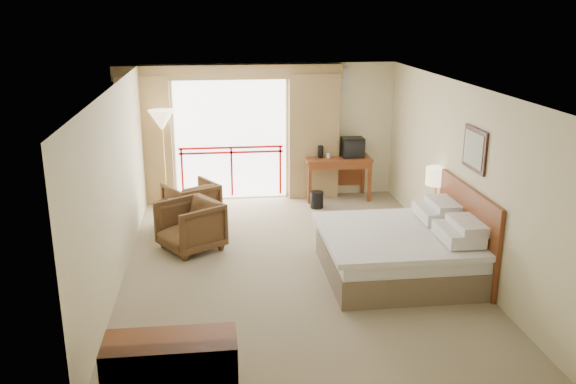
{
  "coord_description": "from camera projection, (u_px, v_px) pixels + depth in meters",
  "views": [
    {
      "loc": [
        -1.1,
        -8.5,
        3.75
      ],
      "look_at": [
        -0.02,
        0.4,
        1.02
      ],
      "focal_mm": 38.0,
      "sensor_mm": 36.0,
      "label": 1
    }
  ],
  "objects": [
    {
      "name": "valance",
      "position": [
        229.0,
        72.0,
        11.66
      ],
      "size": [
        4.4,
        0.22,
        0.28
      ],
      "primitive_type": "cube",
      "color": "olive",
      "rests_on": "wall_back"
    },
    {
      "name": "ceiling",
      "position": [
        293.0,
        85.0,
        8.5
      ],
      "size": [
        7.0,
        7.0,
        0.0
      ],
      "primitive_type": "plane",
      "rotation": [
        3.14,
        0.0,
        0.0
      ],
      "color": "white",
      "rests_on": "wall_back"
    },
    {
      "name": "phone",
      "position": [
        436.0,
        206.0,
        9.74
      ],
      "size": [
        0.23,
        0.2,
        0.09
      ],
      "primitive_type": "cube",
      "rotation": [
        0.0,
        0.0,
        -0.23
      ],
      "color": "black",
      "rests_on": "nightstand"
    },
    {
      "name": "desk",
      "position": [
        337.0,
        166.0,
        12.31
      ],
      "size": [
        1.32,
        0.64,
        0.86
      ],
      "rotation": [
        0.0,
        0.0,
        -0.09
      ],
      "color": "#612B15",
      "rests_on": "floor"
    },
    {
      "name": "wall_back",
      "position": [
        271.0,
        131.0,
        12.22
      ],
      "size": [
        5.0,
        0.0,
        5.0
      ],
      "primitive_type": "plane",
      "rotation": [
        1.57,
        0.0,
        0.0
      ],
      "color": "beige",
      "rests_on": "ground"
    },
    {
      "name": "curtain_left",
      "position": [
        146.0,
        141.0,
        11.82
      ],
      "size": [
        1.0,
        0.26,
        2.5
      ],
      "primitive_type": "cube",
      "color": "olive",
      "rests_on": "wall_back"
    },
    {
      "name": "floor_lamp",
      "position": [
        162.0,
        124.0,
        11.39
      ],
      "size": [
        0.49,
        0.49,
        1.91
      ],
      "rotation": [
        0.0,
        0.0,
        0.03
      ],
      "color": "tan",
      "rests_on": "floor"
    },
    {
      "name": "book",
      "position": [
        171.0,
        202.0,
        10.48
      ],
      "size": [
        0.27,
        0.28,
        0.02
      ],
      "primitive_type": "imported",
      "rotation": [
        0.0,
        0.0,
        0.62
      ],
      "color": "white",
      "rests_on": "side_table"
    },
    {
      "name": "balcony_railing",
      "position": [
        231.0,
        159.0,
        12.25
      ],
      "size": [
        2.09,
        0.03,
        1.02
      ],
      "color": "#B00F0F",
      "rests_on": "wall_back"
    },
    {
      "name": "floor",
      "position": [
        293.0,
        263.0,
        9.29
      ],
      "size": [
        7.0,
        7.0,
        0.0
      ],
      "primitive_type": "plane",
      "color": "#86795C",
      "rests_on": "ground"
    },
    {
      "name": "wastebasket",
      "position": [
        317.0,
        200.0,
        11.81
      ],
      "size": [
        0.33,
        0.33,
        0.32
      ],
      "primitive_type": "cylinder",
      "rotation": [
        0.0,
        0.0,
        -0.37
      ],
      "color": "black",
      "rests_on": "floor"
    },
    {
      "name": "hvac_vent",
      "position": [
        336.0,
        80.0,
        12.05
      ],
      "size": [
        0.5,
        0.04,
        0.5
      ],
      "primitive_type": "cube",
      "color": "silver",
      "rests_on": "wall_back"
    },
    {
      "name": "framed_art",
      "position": [
        475.0,
        149.0,
        8.47
      ],
      "size": [
        0.04,
        0.72,
        0.6
      ],
      "color": "black",
      "rests_on": "wall_right"
    },
    {
      "name": "tv",
      "position": [
        353.0,
        147.0,
        12.17
      ],
      "size": [
        0.43,
        0.35,
        0.39
      ],
      "rotation": [
        0.0,
        0.0,
        0.3
      ],
      "color": "black",
      "rests_on": "desk"
    },
    {
      "name": "headboard",
      "position": [
        466.0,
        230.0,
        8.81
      ],
      "size": [
        0.06,
        2.1,
        1.3
      ],
      "primitive_type": "cube",
      "color": "#612B15",
      "rests_on": "wall_right"
    },
    {
      "name": "balcony_door",
      "position": [
        231.0,
        140.0,
        12.15
      ],
      "size": [
        2.4,
        0.0,
        2.4
      ],
      "primitive_type": "plane",
      "rotation": [
        1.57,
        0.0,
        0.0
      ],
      "color": "white",
      "rests_on": "wall_back"
    },
    {
      "name": "armchair_near",
      "position": [
        191.0,
        249.0,
        9.82
      ],
      "size": [
        1.21,
        1.2,
        0.8
      ],
      "primitive_type": "imported",
      "rotation": [
        0.0,
        0.0,
        -0.99
      ],
      "color": "#412A17",
      "rests_on": "floor"
    },
    {
      "name": "wall_right",
      "position": [
        457.0,
        173.0,
        9.18
      ],
      "size": [
        0.0,
        7.0,
        7.0
      ],
      "primitive_type": "plane",
      "rotation": [
        1.57,
        0.0,
        -1.57
      ],
      "color": "beige",
      "rests_on": "ground"
    },
    {
      "name": "wall_left",
      "position": [
        118.0,
        184.0,
        8.61
      ],
      "size": [
        0.0,
        7.0,
        7.0
      ],
      "primitive_type": "plane",
      "rotation": [
        1.57,
        0.0,
        1.57
      ],
      "color": "beige",
      "rests_on": "ground"
    },
    {
      "name": "cup",
      "position": [
        328.0,
        156.0,
        12.12
      ],
      "size": [
        0.07,
        0.07,
        0.09
      ],
      "primitive_type": "cylinder",
      "rotation": [
        0.0,
        0.0,
        -0.11
      ],
      "color": "white",
      "rests_on": "desk"
    },
    {
      "name": "curtain_right",
      "position": [
        313.0,
        137.0,
        12.2
      ],
      "size": [
        1.0,
        0.26,
        2.5
      ],
      "primitive_type": "cube",
      "color": "olive",
      "rests_on": "wall_back"
    },
    {
      "name": "armchair_far",
      "position": [
        192.0,
        223.0,
        11.03
      ],
      "size": [
        1.12,
        1.13,
        0.76
      ],
      "primitive_type": "imported",
      "rotation": [
        0.0,
        0.0,
        -2.63
      ],
      "color": "#412A17",
      "rests_on": "floor"
    },
    {
      "name": "coffee_maker",
      "position": [
        321.0,
        152.0,
        12.13
      ],
      "size": [
        0.12,
        0.12,
        0.25
      ],
      "primitive_type": "cylinder",
      "rotation": [
        0.0,
        0.0,
        0.05
      ],
      "color": "black",
      "rests_on": "desk"
    },
    {
      "name": "table_lamp",
      "position": [
        437.0,
        177.0,
        9.81
      ],
      "size": [
        0.35,
        0.35,
        0.61
      ],
      "rotation": [
        0.0,
        0.0,
        -0.12
      ],
      "color": "tan",
      "rests_on": "nightstand"
    },
    {
      "name": "wall_front",
      "position": [
        342.0,
        281.0,
        5.57
      ],
      "size": [
        5.0,
        0.0,
        5.0
      ],
      "primitive_type": "plane",
      "rotation": [
        -1.57,
        0.0,
        0.0
      ],
      "color": "beige",
      "rests_on": "ground"
    },
    {
      "name": "bed",
      "position": [
        401.0,
        251.0,
        8.78
      ],
      "size": [
        2.13,
        2.06,
        0.97
      ],
      "color": "brown",
      "rests_on": "floor"
    },
    {
      "name": "dresser",
      "position": [
        172.0,
        378.0,
        5.72
      ],
      "size": [
        1.23,
        0.52,
        0.82
      ],
      "rotation": [
        0.0,
        0.0,
        -0.06
      ],
      "color": "#612B15",
      "rests_on": "floor"
    },
    {
      "name": "nightstand",
      "position": [
        434.0,
        225.0,
        10.0
      ],
      "size": [
        0.47,
        0.56,
        0.65
      ],
      "primitive_type": "cube",
      "rotation": [
        0.0,
        0.0,
        0.04
      ],
      "color": "#612B15",
      "rests_on": "floor"
    },
    {
      "name": "side_table",
      "position": [
        172.0,
        211.0,
        10.53
      ],
      "size": [
        0.49,
        0.49,
        0.53
      ],
      "rotation": [
        0.0,
        0.0,
        -0.18
      ],
      "color": "black",
      "rests_on": "floor"
    }
  ]
}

